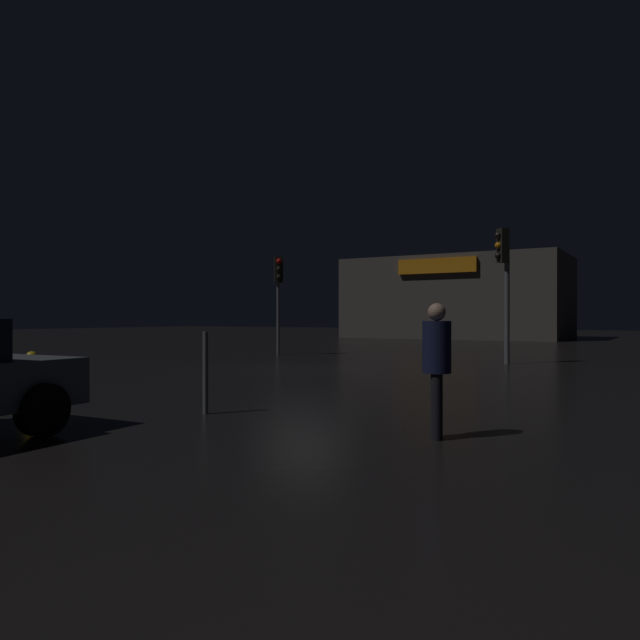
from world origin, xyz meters
TOP-DOWN VIEW (x-y plane):
  - ground_plane at (0.00, 0.00)m, footprint 120.00×120.00m
  - store_building at (-4.47, 27.50)m, footprint 14.69×8.52m
  - traffic_signal_main at (4.37, 4.75)m, footprint 0.42×0.42m
  - traffic_signal_opposite at (-4.20, 4.88)m, footprint 0.41×0.43m
  - pedestrian at (6.51, -7.26)m, footprint 0.43×0.43m
  - fire_hydrant at (-0.61, -7.75)m, footprint 0.22×0.22m
  - bollard_kerb_a at (2.91, -7.27)m, footprint 0.08×0.08m

SIDE VIEW (x-z plane):
  - ground_plane at x=0.00m, z-range 0.00..0.00m
  - fire_hydrant at x=-0.61m, z-range 0.00..0.85m
  - bollard_kerb_a at x=2.91m, z-range 0.00..1.23m
  - pedestrian at x=6.51m, z-range 0.13..1.74m
  - store_building at x=-4.47m, z-range 0.00..5.59m
  - traffic_signal_opposite at x=-4.20m, z-range 0.93..4.72m
  - traffic_signal_main at x=4.37m, z-range 0.82..5.00m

